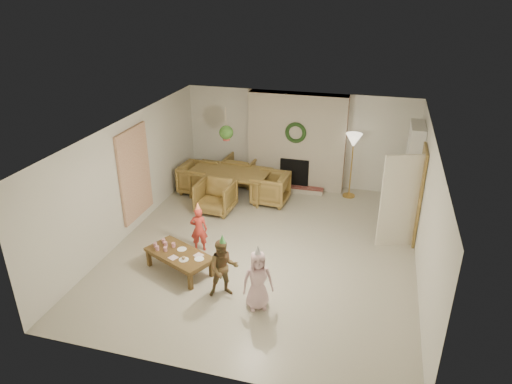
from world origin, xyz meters
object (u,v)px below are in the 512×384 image
(dining_table, at_px, (229,184))
(coffee_table_top, at_px, (179,254))
(dining_chair_far, at_px, (241,170))
(child_pink, at_px, (258,280))
(dining_chair_left, at_px, (198,178))
(child_plaid, at_px, (223,268))
(dining_chair_right, at_px, (270,188))
(dining_chair_near, at_px, (216,196))
(child_red, at_px, (199,229))

(dining_table, relative_size, coffee_table_top, 1.53)
(dining_chair_far, distance_m, child_pink, 5.25)
(dining_chair_left, height_order, child_plaid, child_plaid)
(coffee_table_top, bearing_deg, dining_chair_left, 131.06)
(dining_chair_left, height_order, dining_chair_right, same)
(dining_table, relative_size, dining_chair_right, 2.34)
(dining_chair_left, bearing_deg, dining_chair_near, -135.00)
(dining_chair_right, xyz_separation_m, child_pink, (0.76, -3.99, 0.15))
(dining_table, distance_m, dining_chair_right, 1.09)
(dining_chair_right, bearing_deg, child_pink, 14.15)
(dining_chair_far, bearing_deg, dining_chair_left, 45.00)
(dining_table, height_order, dining_chair_near, dining_chair_near)
(dining_chair_near, bearing_deg, coffee_table_top, -82.26)
(dining_chair_right, height_order, child_pink, child_pink)
(dining_table, distance_m, child_pink, 4.46)
(child_red, bearing_deg, dining_table, -99.41)
(dining_chair_left, xyz_separation_m, child_plaid, (2.06, -3.94, 0.16))
(dining_table, height_order, coffee_table_top, dining_table)
(child_plaid, bearing_deg, dining_chair_right, 66.96)
(child_pink, bearing_deg, dining_chair_right, 75.91)
(dining_chair_left, xyz_separation_m, coffee_table_top, (1.02, -3.47, -0.02))
(dining_chair_near, xyz_separation_m, child_pink, (1.90, -3.18, 0.15))
(dining_table, xyz_separation_m, child_red, (0.23, -2.61, 0.13))
(coffee_table_top, xyz_separation_m, child_red, (0.08, 0.81, 0.11))
(dining_chair_far, height_order, dining_chair_right, same)
(dining_chair_right, relative_size, child_red, 0.89)
(dining_table, xyz_separation_m, dining_chair_far, (0.05, 0.87, 0.04))
(dining_chair_near, relative_size, coffee_table_top, 0.65)
(dining_chair_near, xyz_separation_m, dining_chair_right, (1.14, 0.81, 0.00))
(dining_chair_near, bearing_deg, child_plaid, -64.25)
(dining_table, xyz_separation_m, coffee_table_top, (0.15, -3.42, 0.02))
(dining_chair_near, xyz_separation_m, child_red, (0.28, -1.74, 0.09))
(child_pink, bearing_deg, child_red, 113.44)
(dining_chair_far, distance_m, child_red, 3.49)
(dining_chair_far, bearing_deg, child_pink, 113.41)
(dining_table, bearing_deg, dining_chair_far, 90.00)
(dining_chair_near, height_order, dining_chair_far, same)
(dining_table, relative_size, child_pink, 1.86)
(dining_chair_left, bearing_deg, child_pink, -143.12)
(child_plaid, bearing_deg, dining_chair_near, 87.80)
(dining_chair_right, height_order, coffee_table_top, dining_chair_right)
(coffee_table_top, bearing_deg, dining_chair_near, 119.15)
(child_plaid, xyz_separation_m, child_pink, (0.66, -0.17, -0.01))
(dining_chair_near, relative_size, dining_chair_left, 1.00)
(dining_chair_right, xyz_separation_m, child_plaid, (0.10, -3.82, 0.16))
(dining_table, bearing_deg, child_red, -81.65)
(coffee_table_top, xyz_separation_m, child_pink, (1.71, -0.63, 0.16))
(coffee_table_top, bearing_deg, dining_chair_far, 116.02)
(dining_chair_near, bearing_deg, dining_chair_far, 90.00)
(dining_chair_right, distance_m, coffee_table_top, 3.49)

